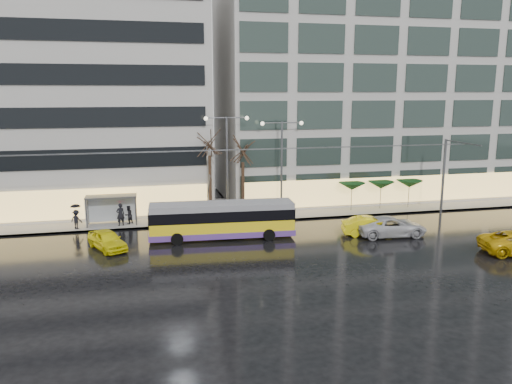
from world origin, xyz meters
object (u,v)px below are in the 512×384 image
object	(u,v)px
street_lamp_near	(227,153)
taxi_a	(107,240)
trolleybus	(222,221)
bus_shelter	(107,203)

from	to	relation	value
street_lamp_near	taxi_a	bearing A→B (deg)	-145.78
trolleybus	street_lamp_near	xyz separation A→B (m)	(1.42, 5.98, 4.59)
trolleybus	taxi_a	world-z (taller)	trolleybus
taxi_a	street_lamp_near	bearing A→B (deg)	7.25
trolleybus	bus_shelter	world-z (taller)	trolleybus
bus_shelter	taxi_a	size ratio (longest dim) A/B	1.01
bus_shelter	taxi_a	bearing A→B (deg)	-86.75
trolleybus	street_lamp_near	world-z (taller)	street_lamp_near
trolleybus	taxi_a	xyz separation A→B (m)	(-8.58, -0.82, -0.69)
trolleybus	taxi_a	size ratio (longest dim) A/B	2.72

